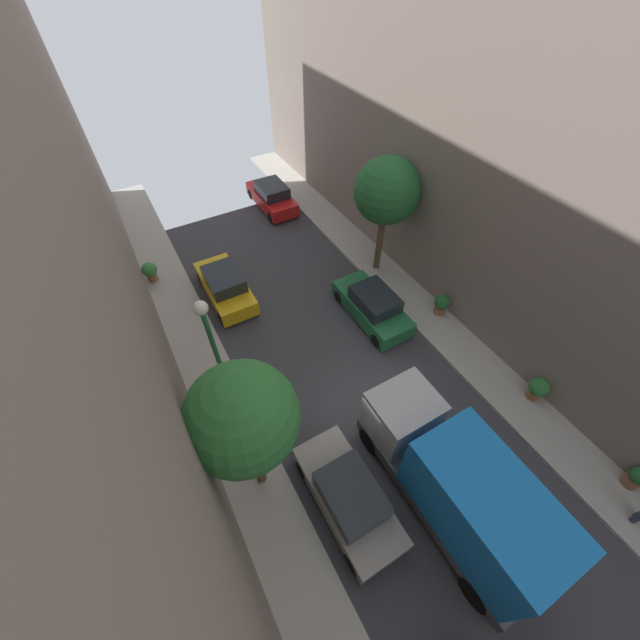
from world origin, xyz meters
The scene contains 15 objects.
ground centered at (0.00, 0.00, 0.00)m, with size 32.00×32.00×0.00m, color #38383D.
sidewalk_left centered at (-5.00, 0.00, 0.07)m, with size 2.00×44.00×0.15m, color #A8A399.
sidewalk_right centered at (5.00, 0.00, 0.07)m, with size 2.00×44.00×0.15m, color #A8A399.
parked_car_left_2 centered at (-2.70, -2.19, 0.72)m, with size 1.78×4.20×1.57m.
parked_car_left_3 centered at (-2.70, 8.85, 0.72)m, with size 1.78×4.20×1.57m.
parked_car_right_1 centered at (2.70, 4.22, 0.72)m, with size 1.78×4.20×1.57m.
parked_car_right_2 centered at (2.70, 15.18, 0.72)m, with size 1.78×4.20×1.57m.
delivery_truck centered at (0.00, -3.73, 1.79)m, with size 2.26×6.60×3.38m.
street_tree_1 centered at (4.89, 6.92, 4.47)m, with size 3.00×3.00×5.85m.
street_tree_2 centered at (-4.79, -0.11, 4.42)m, with size 2.96×2.96×5.79m.
potted_plant_0 centered at (5.65, -2.49, 0.74)m, with size 0.73×0.73×1.05m.
potted_plant_1 centered at (5.52, 2.74, 0.74)m, with size 0.70×0.70×1.06m.
potted_plant_3 centered at (5.75, -6.31, 0.63)m, with size 0.57×0.57×0.93m.
potted_plant_5 centered at (-5.60, 11.74, 0.73)m, with size 0.74×0.74×1.04m.
lamp_post centered at (-4.60, 3.11, 3.75)m, with size 0.44×0.44×5.46m.
Camera 1 is at (-5.28, -4.91, 13.07)m, focal length 21.02 mm.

